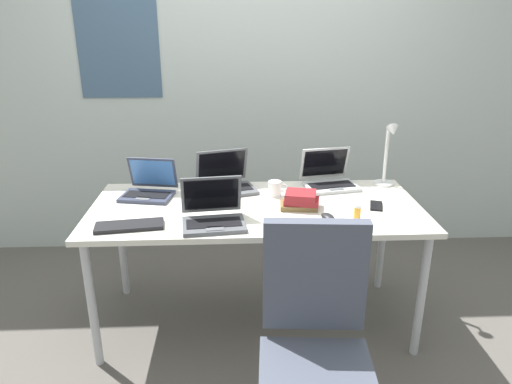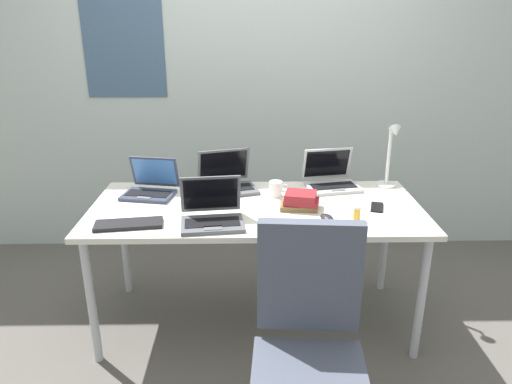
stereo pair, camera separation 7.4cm
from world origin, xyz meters
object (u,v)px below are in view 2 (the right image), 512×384
(laptop_near_mouse, at_px, (150,188))
(external_keyboard, at_px, (129,224))
(computer_mouse, at_px, (327,218))
(laptop_back_right, at_px, (331,180))
(coffee_mug, at_px, (276,189))
(desk_lamp, at_px, (391,156))
(book_stack, at_px, (300,201))
(laptop_mid_desk, at_px, (212,215))
(office_chair, at_px, (308,372))
(cell_phone, at_px, (377,207))
(laptop_by_keyboard, at_px, (228,182))
(pill_bottle, at_px, (357,213))

(laptop_near_mouse, bearing_deg, external_keyboard, -93.19)
(computer_mouse, bearing_deg, laptop_back_right, 58.37)
(coffee_mug, bearing_deg, desk_lamp, 10.66)
(laptop_back_right, height_order, computer_mouse, laptop_back_right)
(laptop_back_right, distance_m, computer_mouse, 0.52)
(book_stack, bearing_deg, laptop_mid_desk, -158.26)
(desk_lamp, xyz_separation_m, office_chair, (-0.61, -1.18, -0.54))
(desk_lamp, bearing_deg, cell_phone, -114.49)
(desk_lamp, xyz_separation_m, laptop_by_keyboard, (-0.97, -0.01, -0.15))
(computer_mouse, bearing_deg, laptop_by_keyboard, 117.50)
(pill_bottle, xyz_separation_m, office_chair, (-0.32, -0.70, -0.38))
(book_stack, bearing_deg, external_keyboard, -166.15)
(laptop_mid_desk, bearing_deg, computer_mouse, 1.27)
(laptop_by_keyboard, relative_size, book_stack, 1.74)
(desk_lamp, distance_m, laptop_mid_desk, 1.15)
(cell_phone, height_order, coffee_mug, coffee_mug)
(pill_bottle, relative_size, office_chair, 0.08)
(computer_mouse, bearing_deg, pill_bottle, -15.91)
(laptop_mid_desk, distance_m, book_stack, 0.50)
(cell_phone, bearing_deg, computer_mouse, -134.43)
(pill_bottle, height_order, office_chair, office_chair)
(laptop_mid_desk, relative_size, coffee_mug, 2.96)
(desk_lamp, height_order, external_keyboard, desk_lamp)
(external_keyboard, distance_m, book_stack, 0.90)
(laptop_near_mouse, height_order, computer_mouse, laptop_near_mouse)
(pill_bottle, relative_size, book_stack, 0.36)
(desk_lamp, bearing_deg, laptop_near_mouse, -176.17)
(laptop_back_right, relative_size, coffee_mug, 3.10)
(external_keyboard, bearing_deg, pill_bottle, -5.07)
(desk_lamp, distance_m, office_chair, 1.43)
(book_stack, bearing_deg, laptop_by_keyboard, 142.76)
(laptop_by_keyboard, height_order, pill_bottle, laptop_by_keyboard)
(laptop_back_right, height_order, book_stack, laptop_back_right)
(laptop_mid_desk, bearing_deg, book_stack, 21.74)
(computer_mouse, height_order, book_stack, book_stack)
(cell_phone, bearing_deg, desk_lamp, 81.47)
(desk_lamp, distance_m, laptop_near_mouse, 1.42)
(laptop_mid_desk, xyz_separation_m, pill_bottle, (0.73, 0.02, -0.00))
(computer_mouse, bearing_deg, laptop_near_mouse, 137.66)
(laptop_mid_desk, xyz_separation_m, computer_mouse, (0.58, 0.01, -0.03))
(office_chair, bearing_deg, book_stack, 86.94)
(desk_lamp, height_order, coffee_mug, desk_lamp)
(cell_phone, bearing_deg, book_stack, -164.25)
(external_keyboard, distance_m, computer_mouse, 0.99)
(laptop_back_right, distance_m, coffee_mug, 0.37)
(external_keyboard, bearing_deg, laptop_mid_desk, -3.51)
(laptop_near_mouse, xyz_separation_m, external_keyboard, (-0.02, -0.44, -0.03))
(coffee_mug, bearing_deg, book_stack, -57.95)
(laptop_mid_desk, relative_size, laptop_by_keyboard, 0.87)
(coffee_mug, bearing_deg, pill_bottle, -41.93)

